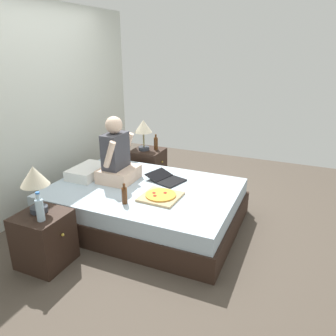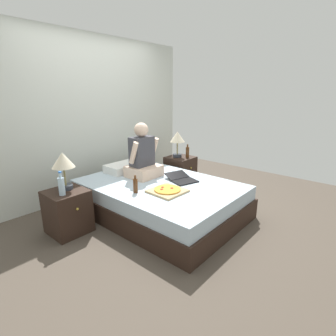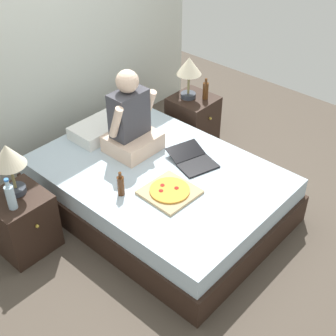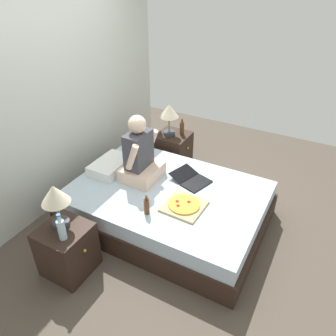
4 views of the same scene
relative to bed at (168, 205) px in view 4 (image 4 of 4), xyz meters
name	(u,v)px [view 4 (image 4 of 4)]	position (x,y,z in m)	size (l,w,h in m)	color
ground_plane	(168,220)	(0.00, 0.00, -0.22)	(5.82, 5.82, 0.00)	#4C4238
wall_back	(59,99)	(0.00, 1.44, 1.03)	(3.82, 0.12, 2.50)	silver
bed	(168,205)	(0.00, 0.00, 0.00)	(1.52, 2.16, 0.45)	black
nightstand_left	(67,250)	(-1.09, 0.50, 0.04)	(0.44, 0.47, 0.53)	black
lamp_on_left_nightstand	(55,197)	(-1.05, 0.55, 0.63)	(0.26, 0.26, 0.45)	#333842
water_bottle	(61,229)	(-1.17, 0.41, 0.42)	(0.07, 0.07, 0.28)	silver
nightstand_right	(173,151)	(1.09, 0.50, 0.04)	(0.44, 0.47, 0.53)	black
lamp_on_right_nightstand	(169,113)	(1.06, 0.55, 0.63)	(0.26, 0.26, 0.45)	#333842
beer_bottle	(182,128)	(1.16, 0.40, 0.40)	(0.06, 0.06, 0.23)	#512D14
pillow	(111,166)	(0.03, 0.80, 0.29)	(0.52, 0.34, 0.12)	white
person_seated	(140,156)	(0.06, 0.39, 0.52)	(0.47, 0.40, 0.78)	beige
laptop	(192,180)	(0.27, -0.17, 0.25)	(0.43, 0.49, 0.07)	black
pizza_box	(184,205)	(-0.18, -0.29, 0.25)	(0.41, 0.41, 0.05)	tan
beer_bottle_on_bed	(147,206)	(-0.45, -0.01, 0.32)	(0.06, 0.06, 0.22)	#4C2811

